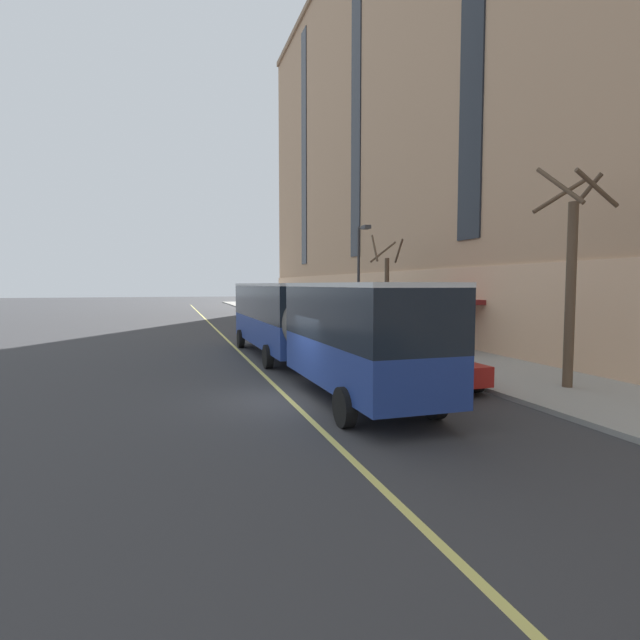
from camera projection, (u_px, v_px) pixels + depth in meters
ground_plane at (292, 399)px, 15.19m from camera, size 260.00×260.00×0.00m
sidewalk at (484, 367)px, 20.61m from camera, size 5.28×160.00×0.15m
city_bus at (302, 320)px, 20.13m from camera, size 3.13×19.63×3.54m
parked_car_navy_0 at (301, 324)px, 34.46m from camera, size 1.91×4.74×1.56m
parked_car_champagne_1 at (271, 315)px, 44.53m from camera, size 1.94×4.46×1.56m
parked_car_red_3 at (432, 364)px, 17.08m from camera, size 2.03×4.51×1.56m
parked_car_silver_5 at (367, 343)px, 22.90m from camera, size 1.94×4.36×1.56m
street_tree_mid_block at (571, 275)px, 16.02m from camera, size 2.18×2.18×7.09m
street_tree_far_uptown at (386, 290)px, 29.69m from camera, size 1.85×1.81×6.32m
street_lamp at (360, 271)px, 28.13m from camera, size 0.36×1.48×6.60m
fire_hydrant at (434, 358)px, 20.21m from camera, size 0.42×0.24×0.72m
lane_centerline at (270, 381)px, 18.03m from camera, size 0.16×140.00×0.01m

